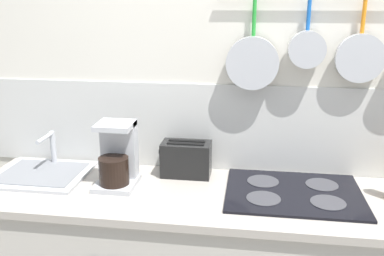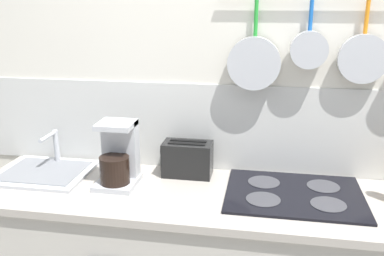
# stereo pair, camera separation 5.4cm
# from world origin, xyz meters

# --- Properties ---
(wall_back) EXTENTS (7.20, 0.16, 2.60)m
(wall_back) POSITION_xyz_m (0.00, 0.33, 1.28)
(wall_back) COLOR silver
(wall_back) RESTS_ON ground_plane
(countertop) EXTENTS (2.79, 0.59, 0.03)m
(countertop) POSITION_xyz_m (0.00, 0.00, 0.90)
(countertop) COLOR #A59E93
(countertop) RESTS_ON cabinet_base
(sink_basin) EXTENTS (0.45, 0.39, 0.19)m
(sink_basin) POSITION_xyz_m (-1.13, 0.09, 0.94)
(sink_basin) COLOR #B7BABF
(sink_basin) RESTS_ON countertop
(coffee_maker) EXTENTS (0.18, 0.21, 0.30)m
(coffee_maker) POSITION_xyz_m (-0.73, 0.05, 1.04)
(coffee_maker) COLOR #B7BABF
(coffee_maker) RESTS_ON countertop
(toaster) EXTENTS (0.26, 0.13, 0.17)m
(toaster) POSITION_xyz_m (-0.42, 0.20, 1.01)
(toaster) COLOR black
(toaster) RESTS_ON countertop
(cooktop) EXTENTS (0.60, 0.46, 0.01)m
(cooktop) POSITION_xyz_m (0.09, 0.05, 0.93)
(cooktop) COLOR black
(cooktop) RESTS_ON countertop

